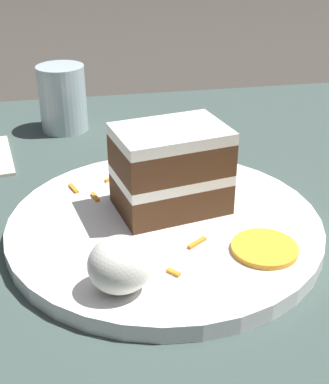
{
  "coord_description": "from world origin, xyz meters",
  "views": [
    {
      "loc": [
        0.06,
        0.44,
        0.31
      ],
      "look_at": [
        -0.03,
        0.01,
        0.08
      ],
      "focal_mm": 50.0,
      "sensor_mm": 36.0,
      "label": 1
    }
  ],
  "objects_px": {
    "plate": "(164,226)",
    "drinking_glass": "(63,103)",
    "orange_garnish": "(265,248)",
    "cake_slice": "(171,169)",
    "cream_dollop": "(120,265)"
  },
  "relations": [
    {
      "from": "plate",
      "to": "orange_garnish",
      "type": "xyz_separation_m",
      "value": [
        -0.08,
        0.07,
        0.01
      ]
    },
    {
      "from": "orange_garnish",
      "to": "cream_dollop",
      "type": "bearing_deg",
      "value": 12.67
    },
    {
      "from": "cake_slice",
      "to": "drinking_glass",
      "type": "height_order",
      "value": "cake_slice"
    },
    {
      "from": "cake_slice",
      "to": "drinking_glass",
      "type": "xyz_separation_m",
      "value": [
        0.1,
        -0.27,
        -0.02
      ]
    },
    {
      "from": "plate",
      "to": "cake_slice",
      "type": "bearing_deg",
      "value": -115.08
    },
    {
      "from": "cake_slice",
      "to": "orange_garnish",
      "type": "xyz_separation_m",
      "value": [
        -0.07,
        0.09,
        -0.04
      ]
    },
    {
      "from": "plate",
      "to": "drinking_glass",
      "type": "height_order",
      "value": "drinking_glass"
    },
    {
      "from": "cake_slice",
      "to": "drinking_glass",
      "type": "relative_size",
      "value": 1.27
    },
    {
      "from": "plate",
      "to": "drinking_glass",
      "type": "distance_m",
      "value": 0.31
    },
    {
      "from": "orange_garnish",
      "to": "cake_slice",
      "type": "bearing_deg",
      "value": -54.33
    },
    {
      "from": "drinking_glass",
      "to": "plate",
      "type": "bearing_deg",
      "value": 106.52
    },
    {
      "from": "orange_garnish",
      "to": "drinking_glass",
      "type": "height_order",
      "value": "drinking_glass"
    },
    {
      "from": "orange_garnish",
      "to": "plate",
      "type": "bearing_deg",
      "value": -42.43
    },
    {
      "from": "plate",
      "to": "orange_garnish",
      "type": "distance_m",
      "value": 0.1
    },
    {
      "from": "cream_dollop",
      "to": "drinking_glass",
      "type": "xyz_separation_m",
      "value": [
        0.03,
        -0.39,
        -0.0
      ]
    }
  ]
}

